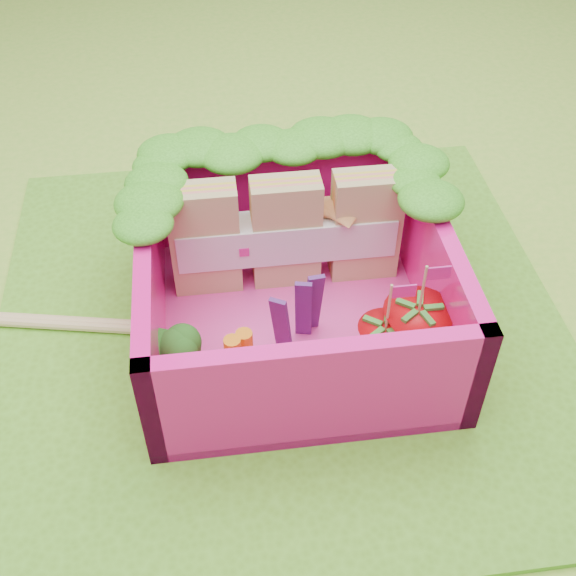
# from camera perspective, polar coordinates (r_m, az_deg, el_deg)

# --- Properties ---
(ground) EXTENTS (14.00, 14.00, 0.00)m
(ground) POSITION_cam_1_polar(r_m,az_deg,el_deg) (3.37, -0.62, -2.79)
(ground) COLOR #82C437
(ground) RESTS_ON ground
(placemat) EXTENTS (2.60, 2.60, 0.03)m
(placemat) POSITION_cam_1_polar(r_m,az_deg,el_deg) (3.36, -0.62, -2.61)
(placemat) COLOR #5DA725
(placemat) RESTS_ON ground
(bento_floor) EXTENTS (1.30, 1.30, 0.05)m
(bento_floor) POSITION_cam_1_polar(r_m,az_deg,el_deg) (3.30, 0.50, -2.77)
(bento_floor) COLOR #DE3894
(bento_floor) RESTS_ON placemat
(bento_box) EXTENTS (1.30, 1.30, 0.55)m
(bento_box) POSITION_cam_1_polar(r_m,az_deg,el_deg) (3.12, 0.53, 0.38)
(bento_box) COLOR #FF158C
(bento_box) RESTS_ON placemat
(lettuce_ruffle) EXTENTS (1.43, 0.77, 0.11)m
(lettuce_ruffle) POSITION_cam_1_polar(r_m,az_deg,el_deg) (3.27, -0.58, 10.21)
(lettuce_ruffle) COLOR #307F17
(lettuce_ruffle) RESTS_ON bento_box
(sandwich_stack) EXTENTS (1.05, 0.18, 0.55)m
(sandwich_stack) POSITION_cam_1_polar(r_m,az_deg,el_deg) (3.30, -0.05, 4.40)
(sandwich_stack) COLOR tan
(sandwich_stack) RESTS_ON bento_floor
(broccoli) EXTENTS (0.31, 0.31, 0.25)m
(broccoli) POSITION_cam_1_polar(r_m,az_deg,el_deg) (2.94, -8.78, -5.25)
(broccoli) COLOR #6CAF55
(broccoli) RESTS_ON bento_floor
(carrot_sticks) EXTENTS (0.12, 0.13, 0.29)m
(carrot_sticks) POSITION_cam_1_polar(r_m,az_deg,el_deg) (2.95, -3.87, -5.63)
(carrot_sticks) COLOR orange
(carrot_sticks) RESTS_ON bento_floor
(purple_wedges) EXTENTS (0.22, 0.16, 0.38)m
(purple_wedges) POSITION_cam_1_polar(r_m,az_deg,el_deg) (3.04, 0.92, -1.95)
(purple_wedges) COLOR #501C63
(purple_wedges) RESTS_ON bento_floor
(strawberry_left) EXTENTS (0.23, 0.23, 0.47)m
(strawberry_left) POSITION_cam_1_polar(r_m,az_deg,el_deg) (3.03, 7.56, -4.52)
(strawberry_left) COLOR red
(strawberry_left) RESTS_ON bento_floor
(strawberry_right) EXTENTS (0.29, 0.29, 0.53)m
(strawberry_right) POSITION_cam_1_polar(r_m,az_deg,el_deg) (3.06, 9.99, -3.59)
(strawberry_right) COLOR red
(strawberry_right) RESTS_ON bento_floor
(snap_peas) EXTENTS (0.58, 0.54, 0.05)m
(snap_peas) POSITION_cam_1_polar(r_m,az_deg,el_deg) (3.17, 8.21, -4.49)
(snap_peas) COLOR #69C43D
(snap_peas) RESTS_ON bento_floor
(chopsticks) EXTENTS (2.20, 0.52, 0.05)m
(chopsticks) POSITION_cam_1_polar(r_m,az_deg,el_deg) (3.49, -18.86, -2.53)
(chopsticks) COLOR #E9C980
(chopsticks) RESTS_ON placemat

